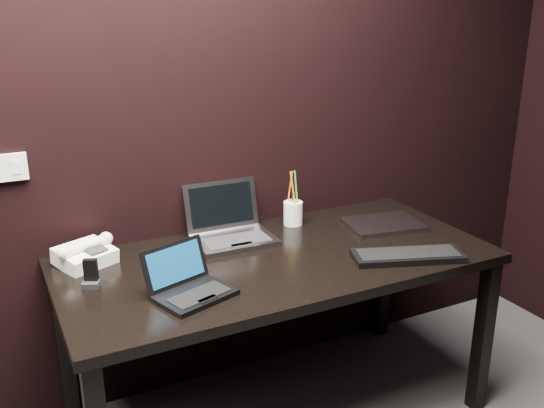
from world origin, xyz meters
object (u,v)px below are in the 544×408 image
desk (278,274)px  silver_laptop (231,230)px  closed_laptop (383,224)px  netbook (190,286)px  ext_keyboard (408,256)px  pen_cup (293,212)px  mobile_phone (91,276)px  desk_phone (85,254)px

desk → silver_laptop: silver_laptop is taller
desk → closed_laptop: 0.58m
netbook → silver_laptop: bearing=51.2°
ext_keyboard → pen_cup: pen_cup is taller
silver_laptop → closed_laptop: 0.69m
desk → mobile_phone: bearing=175.0°
silver_laptop → desk: bearing=-68.2°
silver_laptop → mobile_phone: (-0.61, -0.18, -0.00)m
netbook → desk_phone: netbook is taller
desk → netbook: 0.46m
silver_laptop → pen_cup: 0.33m
silver_laptop → pen_cup: pen_cup is taller
silver_laptop → ext_keyboard: bearing=-42.4°
desk_phone → netbook: bearing=-57.0°
desk → silver_laptop: bearing=111.8°
desk → mobile_phone: mobile_phone is taller
netbook → closed_laptop: bearing=13.3°
desk → pen_cup: bearing=52.0°
desk → mobile_phone: size_ratio=16.83×
desk → desk_phone: bearing=159.3°
silver_laptop → desk_phone: bearing=178.3°
desk → silver_laptop: size_ratio=5.10×
desk_phone → mobile_phone: desk_phone is taller
pen_cup → silver_laptop: bearing=-172.3°
desk_phone → mobile_phone: (-0.02, -0.20, -0.00)m
desk → ext_keyboard: bearing=-29.4°
closed_laptop → ext_keyboard: bearing=-111.0°
desk → silver_laptop: 0.29m
mobile_phone → closed_laptop: bearing=0.7°
desk → mobile_phone: (-0.71, 0.06, 0.12)m
silver_laptop → closed_laptop: size_ratio=0.93×
closed_laptop → desk_phone: bearing=171.7°
silver_laptop → ext_keyboard: (0.54, -0.49, -0.03)m
netbook → desk: bearing=20.5°
mobile_phone → silver_laptop: bearing=16.6°
ext_keyboard → mobile_phone: size_ratio=4.51×
desk → ext_keyboard: (0.44, -0.25, 0.09)m
netbook → silver_laptop: size_ratio=0.93×
netbook → pen_cup: size_ratio=1.24×
pen_cup → ext_keyboard: bearing=-67.9°
closed_laptop → desk_phone: 1.28m
ext_keyboard → mobile_phone: mobile_phone is taller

